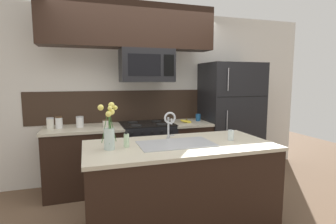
# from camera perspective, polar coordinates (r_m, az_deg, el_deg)

# --- Properties ---
(ground_plane) EXTENTS (10.00, 10.00, 0.00)m
(ground_plane) POSITION_cam_1_polar(r_m,az_deg,el_deg) (3.32, -0.67, -20.94)
(ground_plane) COLOR brown
(rear_partition) EXTENTS (5.20, 0.10, 2.60)m
(rear_partition) POSITION_cam_1_polar(r_m,az_deg,el_deg) (4.25, -1.88, 3.59)
(rear_partition) COLOR silver
(rear_partition) RESTS_ON ground
(splash_band) EXTENTS (3.37, 0.01, 0.48)m
(splash_band) POSITION_cam_1_polar(r_m,az_deg,el_deg) (4.14, -5.66, 1.37)
(splash_band) COLOR #332319
(splash_band) RESTS_ON rear_partition
(back_counter_left) EXTENTS (1.05, 0.65, 0.91)m
(back_counter_left) POSITION_cam_1_polar(r_m,az_deg,el_deg) (3.87, -17.73, -9.85)
(back_counter_left) COLOR black
(back_counter_left) RESTS_ON ground
(back_counter_right) EXTENTS (0.59, 0.65, 0.91)m
(back_counter_right) POSITION_cam_1_polar(r_m,az_deg,el_deg) (4.15, 4.47, -8.34)
(back_counter_right) COLOR black
(back_counter_right) RESTS_ON ground
(stove_range) EXTENTS (0.76, 0.64, 0.93)m
(stove_range) POSITION_cam_1_polar(r_m,az_deg,el_deg) (3.96, -4.55, -9.04)
(stove_range) COLOR black
(stove_range) RESTS_ON ground
(microwave) EXTENTS (0.74, 0.40, 0.46)m
(microwave) POSITION_cam_1_polar(r_m,az_deg,el_deg) (3.78, -4.67, 10.00)
(microwave) COLOR black
(upper_cabinet_band) EXTENTS (2.35, 0.34, 0.60)m
(upper_cabinet_band) POSITION_cam_1_polar(r_m,az_deg,el_deg) (3.77, -8.24, 18.06)
(upper_cabinet_band) COLOR black
(refrigerator) EXTENTS (0.89, 0.74, 1.82)m
(refrigerator) POSITION_cam_1_polar(r_m,az_deg,el_deg) (4.40, 13.26, -1.62)
(refrigerator) COLOR black
(refrigerator) RESTS_ON ground
(storage_jar_tall) EXTENTS (0.09, 0.09, 0.15)m
(storage_jar_tall) POSITION_cam_1_polar(r_m,az_deg,el_deg) (3.81, -24.25, -2.25)
(storage_jar_tall) COLOR silver
(storage_jar_tall) RESTS_ON back_counter_left
(storage_jar_medium) EXTENTS (0.09, 0.09, 0.16)m
(storage_jar_medium) POSITION_cam_1_polar(r_m,az_deg,el_deg) (3.78, -22.64, -2.13)
(storage_jar_medium) COLOR silver
(storage_jar_medium) RESTS_ON back_counter_left
(storage_jar_short) EXTENTS (0.10, 0.10, 0.15)m
(storage_jar_short) POSITION_cam_1_polar(r_m,az_deg,el_deg) (3.78, -18.63, -2.04)
(storage_jar_short) COLOR silver
(storage_jar_short) RESTS_ON back_counter_left
(storage_jar_squat) EXTENTS (0.09, 0.09, 0.10)m
(storage_jar_squat) POSITION_cam_1_polar(r_m,az_deg,el_deg) (3.73, -13.40, -2.38)
(storage_jar_squat) COLOR silver
(storage_jar_squat) RESTS_ON back_counter_left
(banana_bunch) EXTENTS (0.19, 0.12, 0.08)m
(banana_bunch) POSITION_cam_1_polar(r_m,az_deg,el_deg) (3.97, 4.01, -2.02)
(banana_bunch) COLOR yellow
(banana_bunch) RESTS_ON back_counter_right
(coffee_tin) EXTENTS (0.08, 0.08, 0.11)m
(coffee_tin) POSITION_cam_1_polar(r_m,az_deg,el_deg) (4.16, 6.58, -1.17)
(coffee_tin) COLOR #1E5184
(coffee_tin) RESTS_ON back_counter_right
(island_counter) EXTENTS (1.90, 0.92, 0.91)m
(island_counter) POSITION_cam_1_polar(r_m,az_deg,el_deg) (2.84, 2.50, -15.84)
(island_counter) COLOR black
(island_counter) RESTS_ON ground
(kitchen_sink) EXTENTS (0.76, 0.44, 0.16)m
(kitchen_sink) POSITION_cam_1_polar(r_m,az_deg,el_deg) (2.70, 1.78, -8.39)
(kitchen_sink) COLOR #ADAFB5
(kitchen_sink) RESTS_ON island_counter
(sink_faucet) EXTENTS (0.14, 0.14, 0.31)m
(sink_faucet) POSITION_cam_1_polar(r_m,az_deg,el_deg) (2.85, 0.35, -2.09)
(sink_faucet) COLOR #B7BABF
(sink_faucet) RESTS_ON island_counter
(dish_soap_bottle) EXTENTS (0.06, 0.05, 0.16)m
(dish_soap_bottle) POSITION_cam_1_polar(r_m,az_deg,el_deg) (2.58, -9.03, -6.07)
(dish_soap_bottle) COLOR beige
(dish_soap_bottle) RESTS_ON island_counter
(spare_glass) EXTENTS (0.06, 0.06, 0.11)m
(spare_glass) POSITION_cam_1_polar(r_m,az_deg,el_deg) (2.91, 13.53, -4.94)
(spare_glass) COLOR silver
(spare_glass) RESTS_ON island_counter
(flower_vase) EXTENTS (0.19, 0.13, 0.45)m
(flower_vase) POSITION_cam_1_polar(r_m,az_deg,el_deg) (2.51, -12.67, -4.36)
(flower_vase) COLOR silver
(flower_vase) RESTS_ON island_counter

